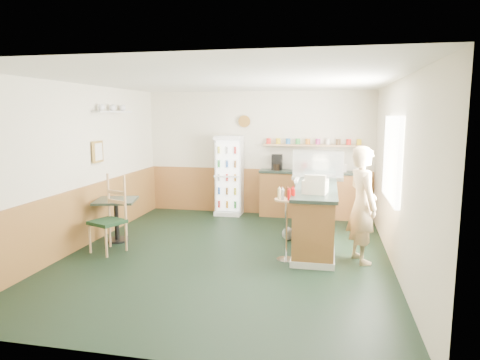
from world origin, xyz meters
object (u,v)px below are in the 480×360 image
(shopkeeper, at_px, (362,205))
(cafe_chair, at_px, (110,211))
(cash_register, at_px, (315,186))
(condiment_stand, at_px, (286,213))
(display_case, at_px, (318,165))
(cafe_table, at_px, (116,212))
(drinks_fridge, at_px, (229,175))

(shopkeeper, bearing_deg, cafe_chair, 72.82)
(cash_register, xyz_separation_m, shopkeeper, (0.70, -0.09, -0.24))
(shopkeeper, xyz_separation_m, cafe_chair, (-3.96, -0.26, -0.23))
(condiment_stand, distance_m, cafe_chair, 2.85)
(display_case, height_order, cash_register, display_case)
(cash_register, height_order, cafe_table, cash_register)
(drinks_fridge, bearing_deg, display_case, -28.87)
(display_case, distance_m, shopkeeper, 1.76)
(shopkeeper, relative_size, cafe_chair, 1.41)
(drinks_fridge, bearing_deg, cash_register, -52.58)
(drinks_fridge, relative_size, shopkeeper, 1.00)
(drinks_fridge, xyz_separation_m, cash_register, (1.95, -2.55, 0.24))
(shopkeeper, bearing_deg, cash_register, 61.84)
(display_case, relative_size, cafe_table, 1.13)
(drinks_fridge, height_order, condiment_stand, drinks_fridge)
(condiment_stand, relative_size, cafe_table, 1.35)
(condiment_stand, distance_m, cafe_table, 3.02)
(drinks_fridge, distance_m, display_case, 2.26)
(cafe_table, bearing_deg, condiment_stand, -7.59)
(drinks_fridge, height_order, cafe_chair, drinks_fridge)
(display_case, relative_size, condiment_stand, 0.84)
(cash_register, distance_m, cafe_chair, 3.31)
(display_case, height_order, cafe_table, display_case)
(shopkeeper, bearing_deg, cafe_table, 66.06)
(cafe_table, bearing_deg, shopkeeper, -2.96)
(cash_register, distance_m, cafe_table, 3.45)
(display_case, bearing_deg, cash_register, -90.00)
(cafe_chair, bearing_deg, shopkeeper, 25.55)
(cafe_table, xyz_separation_m, cafe_chair, (0.14, -0.47, 0.12))
(drinks_fridge, distance_m, cafe_table, 2.84)
(condiment_stand, bearing_deg, cash_register, 33.76)
(cash_register, bearing_deg, shopkeeper, 0.80)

